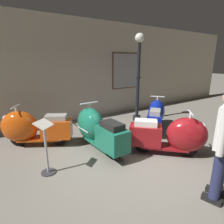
{
  "coord_description": "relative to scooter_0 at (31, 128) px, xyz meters",
  "views": [
    {
      "loc": [
        -2.22,
        -2.69,
        2.11
      ],
      "look_at": [
        0.3,
        1.18,
        0.82
      ],
      "focal_mm": 29.45,
      "sensor_mm": 36.0,
      "label": 1
    }
  ],
  "objects": [
    {
      "name": "info_stanchion",
      "position": [
        0.01,
        -1.45,
        -0.04
      ],
      "size": [
        0.39,
        0.38,
        1.07
      ],
      "color": "#333338",
      "rests_on": "ground"
    },
    {
      "name": "ground_plane",
      "position": [
        1.56,
        -2.07,
        -0.48
      ],
      "size": [
        60.0,
        60.0,
        0.0
      ],
      "primitive_type": "plane",
      "color": "slate"
    },
    {
      "name": "lamppost",
      "position": [
        3.59,
        0.13,
        1.24
      ],
      "size": [
        0.31,
        0.31,
        2.98
      ],
      "color": "black",
      "rests_on": "ground"
    },
    {
      "name": "showroom_back_wall",
      "position": [
        1.57,
        1.5,
        1.27
      ],
      "size": [
        18.0,
        0.24,
        3.51
      ],
      "color": "#BCB29E",
      "rests_on": "ground"
    },
    {
      "name": "scooter_0",
      "position": [
        0.0,
        0.0,
        0.0
      ],
      "size": [
        1.74,
        1.29,
        1.06
      ],
      "rotation": [
        0.0,
        0.0,
        2.62
      ],
      "color": "black",
      "rests_on": "ground"
    },
    {
      "name": "scooter_1",
      "position": [
        1.33,
        -0.99,
        0.02
      ],
      "size": [
        0.62,
        1.83,
        1.1
      ],
      "rotation": [
        0.0,
        0.0,
        1.62
      ],
      "color": "black",
      "rests_on": "ground"
    },
    {
      "name": "scooter_3",
      "position": [
        3.57,
        -0.82,
        -0.02
      ],
      "size": [
        1.55,
        1.42,
        1.0
      ],
      "rotation": [
        0.0,
        0.0,
        0.71
      ],
      "color": "black",
      "rests_on": "ground"
    },
    {
      "name": "scooter_2",
      "position": [
        2.62,
        -2.28,
        -0.0
      ],
      "size": [
        1.57,
        1.54,
        1.05
      ],
      "rotation": [
        0.0,
        0.0,
        -0.77
      ],
      "color": "black",
      "rests_on": "ground"
    }
  ]
}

